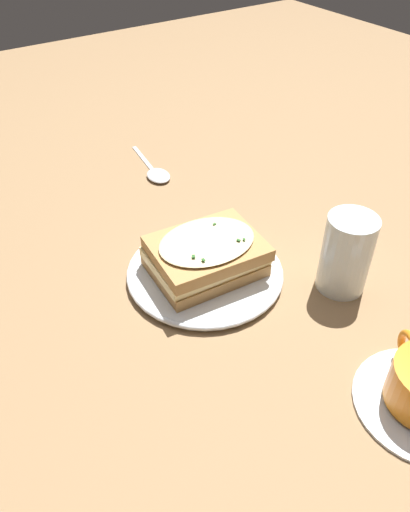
{
  "coord_description": "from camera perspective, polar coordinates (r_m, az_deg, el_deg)",
  "views": [
    {
      "loc": [
        0.43,
        -0.31,
        0.49
      ],
      "look_at": [
        -0.01,
        -0.01,
        0.04
      ],
      "focal_mm": 35.0,
      "sensor_mm": 36.0,
      "label": 1
    }
  ],
  "objects": [
    {
      "name": "spoon",
      "position": [
        0.96,
        -5.56,
        9.38
      ],
      "size": [
        0.17,
        0.05,
        0.01
      ],
      "rotation": [
        0.0,
        0.0,
        4.57
      ],
      "color": "silver",
      "rests_on": "ground_plane"
    },
    {
      "name": "ground_plane",
      "position": [
        0.72,
        1.54,
        -2.53
      ],
      "size": [
        2.4,
        2.4,
        0.0
      ],
      "primitive_type": "plane",
      "color": "olive"
    },
    {
      "name": "sandwich",
      "position": [
        0.7,
        0.09,
        0.14
      ],
      "size": [
        0.13,
        0.16,
        0.06
      ],
      "rotation": [
        0.0,
        0.0,
        1.49
      ],
      "color": "#B2844C",
      "rests_on": "dinner_plate"
    },
    {
      "name": "dinner_plate",
      "position": [
        0.72,
        0.0,
        -1.87
      ],
      "size": [
        0.23,
        0.23,
        0.01
      ],
      "color": "white",
      "rests_on": "ground_plane"
    },
    {
      "name": "water_glass",
      "position": [
        0.7,
        15.85,
        0.24
      ],
      "size": [
        0.07,
        0.07,
        0.12
      ],
      "primitive_type": "cylinder",
      "color": "silver",
      "rests_on": "ground_plane"
    }
  ]
}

